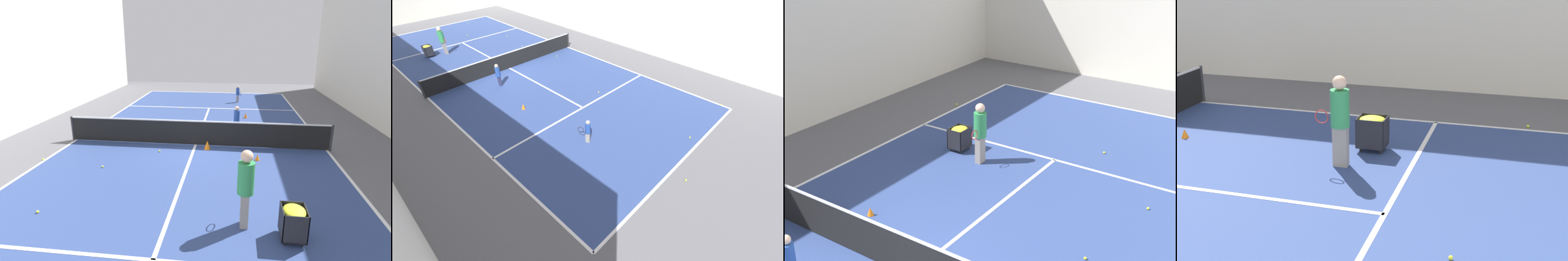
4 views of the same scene
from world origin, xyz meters
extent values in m
plane|color=#5B5B60|center=(0.00, 0.00, 0.00)|extent=(34.35, 34.35, 0.00)
cube|color=navy|center=(0.00, 0.00, 0.00)|extent=(10.11, 24.14, 0.00)
cube|color=white|center=(0.00, -12.07, 0.01)|extent=(10.11, 0.10, 0.00)
cube|color=white|center=(-5.05, 0.00, 0.01)|extent=(0.10, 24.14, 0.00)
cube|color=white|center=(5.05, 0.00, 0.01)|extent=(0.10, 24.14, 0.00)
cube|color=white|center=(0.00, -6.64, 0.01)|extent=(10.11, 0.10, 0.00)
cube|color=white|center=(0.00, 6.64, 0.01)|extent=(10.11, 0.10, 0.00)
cube|color=white|center=(0.00, 0.00, 0.01)|extent=(0.10, 13.28, 0.00)
cylinder|color=#2D2D33|center=(-5.15, 0.00, 0.51)|extent=(0.10, 0.10, 1.02)
cylinder|color=#2D2D33|center=(5.15, 0.00, 0.51)|extent=(0.10, 0.10, 1.02)
cube|color=black|center=(0.00, 0.00, 0.49)|extent=(10.21, 0.03, 0.95)
cube|color=white|center=(0.00, 0.00, 0.99)|extent=(10.21, 0.04, 0.05)
cube|color=gray|center=(-1.71, -8.63, 0.25)|extent=(0.17, 0.20, 0.50)
cylinder|color=#234799|center=(-1.71, -8.63, 0.72)|extent=(0.29, 0.29, 0.44)
sphere|color=beige|center=(-1.71, -8.63, 1.02)|extent=(0.17, 0.17, 0.17)
torus|color=black|center=(-1.87, -8.39, 0.61)|extent=(0.14, 0.27, 0.28)
cube|color=gray|center=(-1.77, 5.27, 0.42)|extent=(0.18, 0.30, 0.83)
cylinder|color=#2D8C4C|center=(-1.77, 5.27, 1.20)|extent=(0.37, 0.37, 0.74)
sphere|color=beige|center=(-1.77, 5.27, 1.71)|extent=(0.28, 0.28, 0.28)
torus|color=#B22D2D|center=(-1.72, 4.91, 1.02)|extent=(0.03, 0.28, 0.28)
cube|color=#2D3351|center=(-1.61, -1.60, 0.29)|extent=(0.13, 0.21, 0.58)
cylinder|color=#234799|center=(-1.61, -1.60, 0.83)|extent=(0.26, 0.26, 0.51)
sphere|color=beige|center=(-1.61, -1.60, 1.19)|extent=(0.19, 0.19, 0.19)
cube|color=black|center=(-2.78, 5.64, 0.11)|extent=(0.52, 0.61, 0.02)
cube|color=black|center=(-2.78, 5.34, 0.43)|extent=(0.52, 0.02, 0.63)
cube|color=black|center=(-2.78, 5.93, 0.43)|extent=(0.52, 0.02, 0.63)
cube|color=black|center=(-3.03, 5.64, 0.43)|extent=(0.02, 0.61, 0.63)
cube|color=black|center=(-2.53, 5.64, 0.43)|extent=(0.02, 0.61, 0.63)
ellipsoid|color=yellow|center=(-2.78, 5.64, 0.68)|extent=(0.48, 0.57, 0.16)
cylinder|color=black|center=(-2.96, 5.42, 0.06)|extent=(0.05, 0.05, 0.11)
cylinder|color=black|center=(-2.60, 5.42, 0.06)|extent=(0.05, 0.05, 0.11)
cylinder|color=black|center=(-2.96, 5.85, 0.06)|extent=(0.05, 0.05, 0.11)
cylinder|color=black|center=(-2.60, 5.85, 0.06)|extent=(0.05, 0.05, 0.11)
cone|color=orange|center=(-2.12, -4.57, 0.14)|extent=(0.19, 0.19, 0.28)
cone|color=orange|center=(-2.35, 1.29, 0.11)|extent=(0.17, 0.17, 0.21)
cone|color=orange|center=(-0.51, 0.41, 0.17)|extent=(0.25, 0.25, 0.33)
sphere|color=yellow|center=(2.79, 2.57, 0.04)|extent=(0.07, 0.07, 0.07)
sphere|color=yellow|center=(1.25, 0.94, 0.04)|extent=(0.07, 0.07, 0.07)
sphere|color=yellow|center=(5.12, 2.23, 0.04)|extent=(0.07, 0.07, 0.07)
sphere|color=yellow|center=(4.97, -8.87, 0.04)|extent=(0.07, 0.07, 0.07)
sphere|color=yellow|center=(3.24, 5.38, 0.04)|extent=(0.07, 0.07, 0.07)
sphere|color=yellow|center=(1.66, -6.20, 0.04)|extent=(0.07, 0.07, 0.07)
sphere|color=yellow|center=(3.33, -0.76, 0.04)|extent=(0.07, 0.07, 0.07)
sphere|color=yellow|center=(5.03, -11.54, 0.04)|extent=(0.07, 0.07, 0.07)
sphere|color=yellow|center=(-0.82, -12.66, 0.04)|extent=(0.07, 0.07, 0.07)
sphere|color=yellow|center=(1.52, -11.64, 0.04)|extent=(0.07, 0.07, 0.07)
camera|label=1|loc=(-1.43, 11.40, 4.15)|focal=28.00mm
camera|label=2|loc=(-7.76, -14.46, 7.26)|focal=24.00mm
camera|label=3|loc=(6.35, -6.78, 7.11)|focal=50.00mm
camera|label=4|loc=(7.76, 8.65, 4.23)|focal=50.00mm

